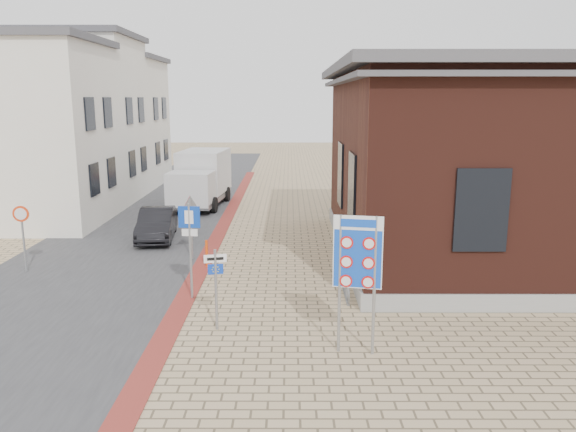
# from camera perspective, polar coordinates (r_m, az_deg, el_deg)

# --- Properties ---
(ground) EXTENTS (120.00, 120.00, 0.00)m
(ground) POSITION_cam_1_polar(r_m,az_deg,el_deg) (14.51, -3.91, -11.09)
(ground) COLOR tan
(ground) RESTS_ON ground
(road_strip) EXTENTS (7.00, 60.00, 0.02)m
(road_strip) POSITION_cam_1_polar(r_m,az_deg,el_deg) (29.60, -12.55, 0.61)
(road_strip) COLOR #38383A
(road_strip) RESTS_ON ground
(curb_strip) EXTENTS (0.60, 40.00, 0.02)m
(curb_strip) POSITION_cam_1_polar(r_m,az_deg,el_deg) (24.18, -7.00, -1.69)
(curb_strip) COLOR maroon
(curb_strip) RESTS_ON ground
(brick_building) EXTENTS (13.00, 13.00, 6.80)m
(brick_building) POSITION_cam_1_polar(r_m,az_deg,el_deg) (21.94, 21.60, 5.38)
(brick_building) COLOR gray
(brick_building) RESTS_ON ground
(townhouse_near) EXTENTS (7.40, 6.40, 8.30)m
(townhouse_near) POSITION_cam_1_polar(r_m,az_deg,el_deg) (28.06, -25.41, 7.72)
(townhouse_near) COLOR silver
(townhouse_near) RESTS_ON ground
(townhouse_mid) EXTENTS (7.40, 6.40, 9.10)m
(townhouse_mid) POSITION_cam_1_polar(r_m,az_deg,el_deg) (33.56, -21.09, 9.25)
(townhouse_mid) COLOR silver
(townhouse_mid) RESTS_ON ground
(townhouse_far) EXTENTS (7.40, 6.40, 8.30)m
(townhouse_far) POSITION_cam_1_polar(r_m,az_deg,el_deg) (39.23, -17.89, 9.15)
(townhouse_far) COLOR silver
(townhouse_far) RESTS_ON ground
(bike_rack) EXTENTS (0.08, 1.80, 0.60)m
(bike_rack) POSITION_cam_1_polar(r_m,az_deg,el_deg) (16.51, 5.90, -7.24)
(bike_rack) COLOR slate
(bike_rack) RESTS_ON ground
(sedan) EXTENTS (1.75, 3.96, 1.26)m
(sedan) POSITION_cam_1_polar(r_m,az_deg,el_deg) (23.47, -13.18, -0.79)
(sedan) COLOR black
(sedan) RESTS_ON ground
(box_truck) EXTENTS (2.76, 5.74, 2.91)m
(box_truck) POSITION_cam_1_polar(r_m,az_deg,el_deg) (30.11, -8.83, 3.82)
(box_truck) COLOR slate
(box_truck) RESTS_ON ground
(border_sign) EXTENTS (1.07, 0.26, 3.18)m
(border_sign) POSITION_cam_1_polar(r_m,az_deg,el_deg) (12.38, 7.09, -3.95)
(border_sign) COLOR gray
(border_sign) RESTS_ON ground
(essen_sign) EXTENTS (0.55, 0.16, 2.06)m
(essen_sign) POSITION_cam_1_polar(r_m,az_deg,el_deg) (13.93, -7.35, -6.29)
(essen_sign) COLOR gray
(essen_sign) RESTS_ON ground
(parking_sign) EXTENTS (0.61, 0.09, 2.79)m
(parking_sign) POSITION_cam_1_polar(r_m,az_deg,el_deg) (16.02, -9.95, -1.76)
(parking_sign) COLOR gray
(parking_sign) RESTS_ON ground
(yield_sign) EXTENTS (0.77, 0.36, 2.27)m
(yield_sign) POSITION_cam_1_polar(r_m,az_deg,el_deg) (20.02, -9.86, 0.38)
(yield_sign) COLOR gray
(yield_sign) RESTS_ON ground
(speed_sign) EXTENTS (0.53, 0.07, 2.24)m
(speed_sign) POSITION_cam_1_polar(r_m,az_deg,el_deg) (20.28, -25.37, -1.14)
(speed_sign) COLOR gray
(speed_sign) RESTS_ON ground
(bollard) EXTENTS (0.11, 0.11, 0.96)m
(bollard) POSITION_cam_1_polar(r_m,az_deg,el_deg) (19.24, -8.26, -3.84)
(bollard) COLOR #DD440B
(bollard) RESTS_ON ground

